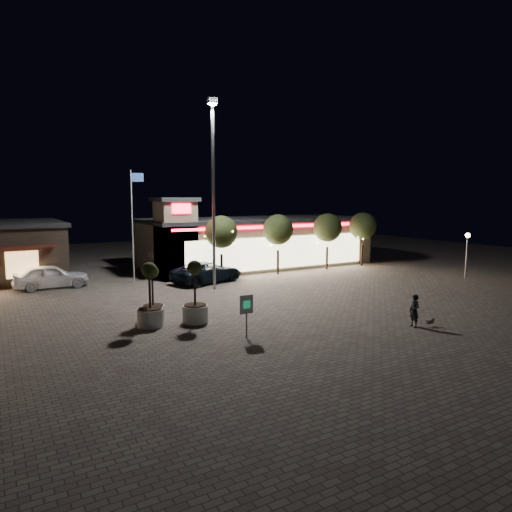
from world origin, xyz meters
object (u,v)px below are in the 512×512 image
planter_left (153,304)px  planter_mid (150,307)px  white_sedan (51,276)px  pickup_truck (207,272)px  pedestrian (414,311)px  valet_sign (246,308)px

planter_left → planter_mid: bearing=-115.6°
white_sedan → planter_left: 12.04m
pickup_truck → planter_mid: size_ratio=1.76×
pedestrian → planter_left: size_ratio=0.56×
white_sedan → valet_sign: valet_sign is taller
pickup_truck → planter_mid: planter_mid is taller
valet_sign → pedestrian: bearing=-18.1°
planter_left → planter_mid: size_ratio=0.91×
white_sedan → planter_mid: bearing=-166.2°
planter_left → planter_mid: 0.91m
valet_sign → planter_mid: bearing=127.8°
pedestrian → valet_sign: (-7.68, 2.50, 0.55)m
pickup_truck → pedestrian: bearing=178.2°
pickup_truck → valet_sign: valet_sign is taller
planter_left → valet_sign: 5.45m
white_sedan → planter_left: planter_left is taller
planter_mid → valet_sign: planter_mid is taller
white_sedan → planter_mid: 12.73m
pedestrian → planter_left: bearing=-118.2°
white_sedan → planter_mid: planter_mid is taller
white_sedan → valet_sign: 17.39m
planter_left → pickup_truck: bearing=51.1°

